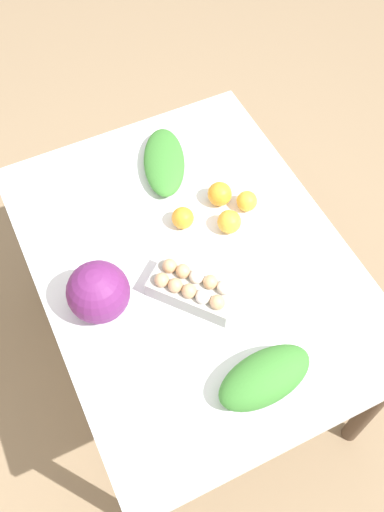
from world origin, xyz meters
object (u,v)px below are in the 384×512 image
(cabbage_purple, at_px, (98,292))
(orange_1, at_px, (183,218))
(greens_bunch_dandelion, at_px, (164,162))
(orange_3, at_px, (229,222))
(greens_bunch_chard, at_px, (265,377))
(orange_0, at_px, (220,194))
(orange_2, at_px, (247,201))
(egg_carton, at_px, (193,289))

(cabbage_purple, bearing_deg, orange_1, 116.16)
(greens_bunch_dandelion, relative_size, orange_3, 3.99)
(greens_bunch_chard, distance_m, orange_0, 0.64)
(greens_bunch_chard, xyz_separation_m, orange_0, (-0.61, 0.18, -0.01))
(orange_0, distance_m, orange_2, 0.09)
(orange_2, bearing_deg, greens_bunch_chard, -24.13)
(egg_carton, xyz_separation_m, orange_3, (-0.17, 0.21, -0.01))
(orange_1, distance_m, orange_3, 0.15)
(egg_carton, height_order, orange_2, egg_carton)
(greens_bunch_dandelion, bearing_deg, egg_carton, -14.73)
(cabbage_purple, relative_size, orange_3, 2.38)
(orange_1, bearing_deg, orange_3, 57.75)
(egg_carton, relative_size, orange_2, 4.01)
(orange_2, bearing_deg, cabbage_purple, -75.94)
(orange_1, relative_size, orange_2, 1.05)
(greens_bunch_dandelion, height_order, orange_2, orange_2)
(greens_bunch_chard, relative_size, orange_3, 3.63)
(orange_0, bearing_deg, orange_2, 48.51)
(egg_carton, bearing_deg, orange_1, 121.55)
(orange_0, bearing_deg, cabbage_purple, -67.78)
(orange_2, height_order, orange_3, orange_3)
(orange_1, xyz_separation_m, orange_2, (0.03, 0.22, -0.00))
(egg_carton, distance_m, greens_bunch_dandelion, 0.51)
(greens_bunch_dandelion, relative_size, orange_0, 3.80)
(greens_bunch_dandelion, height_order, orange_0, orange_0)
(orange_2, relative_size, orange_3, 0.89)
(egg_carton, bearing_deg, orange_0, 100.72)
(greens_bunch_chard, xyz_separation_m, orange_2, (-0.55, 0.25, -0.01))
(egg_carton, height_order, orange_3, egg_carton)
(orange_1, height_order, orange_3, orange_3)
(orange_2, bearing_deg, egg_carton, -53.70)
(egg_carton, bearing_deg, greens_bunch_dandelion, 125.61)
(greens_bunch_chard, height_order, greens_bunch_dandelion, greens_bunch_chard)
(orange_0, bearing_deg, greens_bunch_dandelion, -154.09)
(orange_1, bearing_deg, egg_carton, -18.79)
(orange_0, bearing_deg, orange_3, -11.88)
(orange_2, bearing_deg, orange_0, -131.49)
(cabbage_purple, bearing_deg, orange_3, 100.76)
(cabbage_purple, relative_size, orange_1, 2.53)
(cabbage_purple, distance_m, greens_bunch_dandelion, 0.57)
(egg_carton, xyz_separation_m, greens_bunch_chard, (0.33, 0.06, 0.01))
(greens_bunch_chard, distance_m, orange_1, 0.58)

